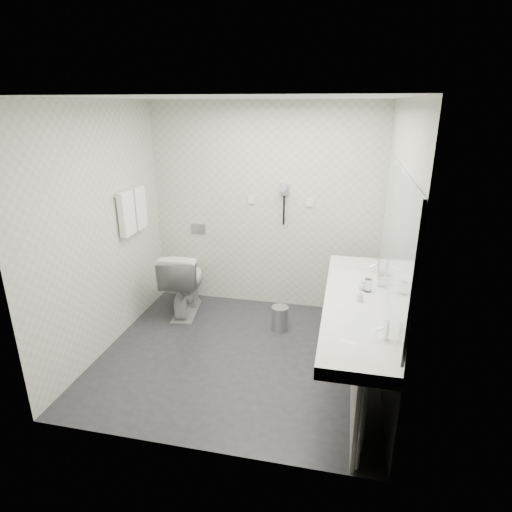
# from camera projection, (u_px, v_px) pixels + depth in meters

# --- Properties ---
(floor) EXTENTS (2.80, 2.80, 0.00)m
(floor) POSITION_uv_depth(u_px,v_px,m) (239.00, 355.00, 4.39)
(floor) COLOR #232227
(floor) RESTS_ON ground
(ceiling) EXTENTS (2.80, 2.80, 0.00)m
(ceiling) POSITION_uv_depth(u_px,v_px,m) (235.00, 98.00, 3.55)
(ceiling) COLOR silver
(ceiling) RESTS_ON wall_back
(wall_back) EXTENTS (2.80, 0.00, 2.80)m
(wall_back) POSITION_uv_depth(u_px,v_px,m) (264.00, 208.00, 5.17)
(wall_back) COLOR beige
(wall_back) RESTS_ON floor
(wall_front) EXTENTS (2.80, 0.00, 2.80)m
(wall_front) POSITION_uv_depth(u_px,v_px,m) (186.00, 299.00, 2.78)
(wall_front) COLOR beige
(wall_front) RESTS_ON floor
(wall_left) EXTENTS (0.00, 2.60, 2.60)m
(wall_left) POSITION_uv_depth(u_px,v_px,m) (102.00, 231.00, 4.25)
(wall_left) COLOR beige
(wall_left) RESTS_ON floor
(wall_right) EXTENTS (0.00, 2.60, 2.60)m
(wall_right) POSITION_uv_depth(u_px,v_px,m) (393.00, 250.00, 3.69)
(wall_right) COLOR beige
(wall_right) RESTS_ON floor
(vanity_counter) EXTENTS (0.55, 2.20, 0.10)m
(vanity_counter) POSITION_uv_depth(u_px,v_px,m) (356.00, 304.00, 3.71)
(vanity_counter) COLOR silver
(vanity_counter) RESTS_ON floor
(vanity_panel) EXTENTS (0.03, 2.15, 0.75)m
(vanity_panel) POSITION_uv_depth(u_px,v_px,m) (355.00, 347.00, 3.85)
(vanity_panel) COLOR gray
(vanity_panel) RESTS_ON floor
(vanity_post_near) EXTENTS (0.06, 0.06, 0.75)m
(vanity_post_near) POSITION_uv_depth(u_px,v_px,m) (360.00, 428.00, 2.89)
(vanity_post_near) COLOR silver
(vanity_post_near) RESTS_ON floor
(vanity_post_far) EXTENTS (0.06, 0.06, 0.75)m
(vanity_post_far) POSITION_uv_depth(u_px,v_px,m) (358.00, 299.00, 4.80)
(vanity_post_far) COLOR silver
(vanity_post_far) RESTS_ON floor
(mirror) EXTENTS (0.02, 2.20, 1.05)m
(mirror) POSITION_uv_depth(u_px,v_px,m) (396.00, 235.00, 3.44)
(mirror) COLOR #B2BCC6
(mirror) RESTS_ON wall_right
(basin_near) EXTENTS (0.40, 0.31, 0.05)m
(basin_near) POSITION_uv_depth(u_px,v_px,m) (357.00, 338.00, 3.10)
(basin_near) COLOR silver
(basin_near) RESTS_ON vanity_counter
(basin_far) EXTENTS (0.40, 0.31, 0.05)m
(basin_far) POSITION_uv_depth(u_px,v_px,m) (356.00, 273.00, 4.30)
(basin_far) COLOR silver
(basin_far) RESTS_ON vanity_counter
(faucet_near) EXTENTS (0.04, 0.04, 0.15)m
(faucet_near) POSITION_uv_depth(u_px,v_px,m) (386.00, 330.00, 3.03)
(faucet_near) COLOR silver
(faucet_near) RESTS_ON vanity_counter
(faucet_far) EXTENTS (0.04, 0.04, 0.15)m
(faucet_far) POSITION_uv_depth(u_px,v_px,m) (377.00, 266.00, 4.23)
(faucet_far) COLOR silver
(faucet_far) RESTS_ON vanity_counter
(soap_bottle_a) EXTENTS (0.06, 0.06, 0.10)m
(soap_bottle_a) POSITION_uv_depth(u_px,v_px,m) (360.00, 296.00, 3.64)
(soap_bottle_a) COLOR white
(soap_bottle_a) RESTS_ON vanity_counter
(soap_bottle_b) EXTENTS (0.09, 0.09, 0.08)m
(soap_bottle_b) POSITION_uv_depth(u_px,v_px,m) (362.00, 286.00, 3.86)
(soap_bottle_b) COLOR white
(soap_bottle_b) RESTS_ON vanity_counter
(glass_left) EXTENTS (0.08, 0.08, 0.12)m
(glass_left) POSITION_uv_depth(u_px,v_px,m) (368.00, 285.00, 3.82)
(glass_left) COLOR silver
(glass_left) RESTS_ON vanity_counter
(glass_right) EXTENTS (0.07, 0.07, 0.11)m
(glass_right) POSITION_uv_depth(u_px,v_px,m) (381.00, 281.00, 3.93)
(glass_right) COLOR silver
(glass_right) RESTS_ON vanity_counter
(toilet) EXTENTS (0.57, 0.86, 0.81)m
(toilet) POSITION_uv_depth(u_px,v_px,m) (184.00, 281.00, 5.18)
(toilet) COLOR silver
(toilet) RESTS_ON floor
(flush_plate) EXTENTS (0.18, 0.02, 0.12)m
(flush_plate) POSITION_uv_depth(u_px,v_px,m) (198.00, 228.00, 5.42)
(flush_plate) COLOR #B2B5BA
(flush_plate) RESTS_ON wall_back
(pedal_bin) EXTENTS (0.22, 0.22, 0.27)m
(pedal_bin) POSITION_uv_depth(u_px,v_px,m) (280.00, 319.00, 4.85)
(pedal_bin) COLOR #B2B5BA
(pedal_bin) RESTS_ON floor
(bin_lid) EXTENTS (0.19, 0.19, 0.02)m
(bin_lid) POSITION_uv_depth(u_px,v_px,m) (280.00, 308.00, 4.80)
(bin_lid) COLOR #B2B5BA
(bin_lid) RESTS_ON pedal_bin
(towel_rail) EXTENTS (0.02, 0.62, 0.02)m
(towel_rail) POSITION_uv_depth(u_px,v_px,m) (130.00, 191.00, 4.65)
(towel_rail) COLOR silver
(towel_rail) RESTS_ON wall_left
(towel_near) EXTENTS (0.07, 0.24, 0.48)m
(towel_near) POSITION_uv_depth(u_px,v_px,m) (127.00, 214.00, 4.59)
(towel_near) COLOR white
(towel_near) RESTS_ON towel_rail
(towel_far) EXTENTS (0.07, 0.24, 0.48)m
(towel_far) POSITION_uv_depth(u_px,v_px,m) (139.00, 208.00, 4.85)
(towel_far) COLOR white
(towel_far) RESTS_ON towel_rail
(dryer_cradle) EXTENTS (0.10, 0.04, 0.14)m
(dryer_cradle) POSITION_uv_depth(u_px,v_px,m) (284.00, 189.00, 5.00)
(dryer_cradle) COLOR gray
(dryer_cradle) RESTS_ON wall_back
(dryer_barrel) EXTENTS (0.08, 0.14, 0.08)m
(dryer_barrel) POSITION_uv_depth(u_px,v_px,m) (284.00, 188.00, 4.93)
(dryer_barrel) COLOR gray
(dryer_barrel) RESTS_ON dryer_cradle
(dryer_cord) EXTENTS (0.02, 0.02, 0.35)m
(dryer_cord) POSITION_uv_depth(u_px,v_px,m) (284.00, 210.00, 5.07)
(dryer_cord) COLOR black
(dryer_cord) RESTS_ON dryer_cradle
(switch_plate_a) EXTENTS (0.09, 0.02, 0.09)m
(switch_plate_a) POSITION_uv_depth(u_px,v_px,m) (252.00, 200.00, 5.15)
(switch_plate_a) COLOR silver
(switch_plate_a) RESTS_ON wall_back
(switch_plate_b) EXTENTS (0.09, 0.02, 0.09)m
(switch_plate_b) POSITION_uv_depth(u_px,v_px,m) (310.00, 203.00, 5.01)
(switch_plate_b) COLOR silver
(switch_plate_b) RESTS_ON wall_back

